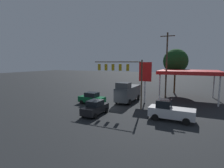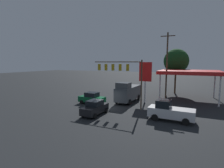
{
  "view_description": "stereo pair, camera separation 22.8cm",
  "coord_description": "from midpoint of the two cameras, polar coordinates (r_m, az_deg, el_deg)",
  "views": [
    {
      "loc": [
        -11.41,
        23.02,
        6.84
      ],
      "look_at": [
        0.0,
        -2.0,
        3.43
      ],
      "focal_mm": 28.0,
      "sensor_mm": 36.0,
      "label": 1
    },
    {
      "loc": [
        -11.62,
        22.92,
        6.84
      ],
      "look_at": [
        0.0,
        -2.0,
        3.43
      ],
      "focal_mm": 28.0,
      "sensor_mm": 36.0,
      "label": 2
    }
  ],
  "objects": [
    {
      "name": "delivery_truck",
      "position": [
        30.34,
        5.4,
        -2.72
      ],
      "size": [
        2.77,
        6.89,
        3.58
      ],
      "rotation": [
        0.0,
        0.0,
        1.53
      ],
      "color": "#474C51",
      "rests_on": "ground"
    },
    {
      "name": "utility_pole",
      "position": [
        31.86,
        17.63,
        5.67
      ],
      "size": [
        2.4,
        0.26,
        11.9
      ],
      "color": "#473828",
      "rests_on": "ground"
    },
    {
      "name": "sedan_far",
      "position": [
        23.16,
        -5.34,
        -7.69
      ],
      "size": [
        2.16,
        4.45,
        1.93
      ],
      "rotation": [
        0.0,
        0.0,
        1.54
      ],
      "color": "black",
      "rests_on": "ground"
    },
    {
      "name": "traffic_signal_assembly",
      "position": [
        26.18,
        3.11,
        4.25
      ],
      "size": [
        7.69,
        0.43,
        7.22
      ],
      "color": "#473828",
      "rests_on": "ground"
    },
    {
      "name": "gas_station_canopy",
      "position": [
        34.84,
        24.09,
        3.48
      ],
      "size": [
        10.23,
        8.85,
        5.38
      ],
      "color": "red",
      "rests_on": "ground"
    },
    {
      "name": "street_tree",
      "position": [
        41.18,
        20.35,
        7.02
      ],
      "size": [
        5.35,
        5.35,
        9.81
      ],
      "color": "#4C331E",
      "rests_on": "ground"
    },
    {
      "name": "price_sign",
      "position": [
        29.8,
        11.06,
        3.27
      ],
      "size": [
        2.08,
        0.27,
        6.89
      ],
      "color": "silver",
      "rests_on": "ground"
    },
    {
      "name": "sedan_waiting",
      "position": [
        29.14,
        -6.35,
        -4.63
      ],
      "size": [
        4.45,
        2.16,
        1.93
      ],
      "rotation": [
        0.0,
        0.0,
        -0.03
      ],
      "color": "#0C592D",
      "rests_on": "ground"
    },
    {
      "name": "pickup_parked",
      "position": [
        22.0,
        18.63,
        -8.41
      ],
      "size": [
        5.28,
        2.44,
        2.4
      ],
      "rotation": [
        0.0,
        0.0,
        -0.04
      ],
      "color": "silver",
      "rests_on": "ground"
    },
    {
      "name": "ground_plane",
      "position": [
        26.59,
        -1.59,
        -7.84
      ],
      "size": [
        200.0,
        200.0,
        0.0
      ],
      "primitive_type": "plane",
      "color": "black"
    }
  ]
}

